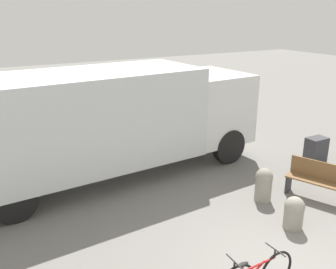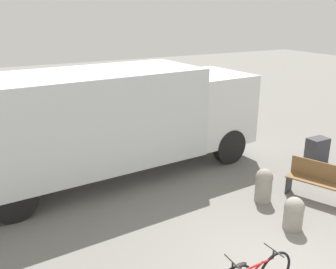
% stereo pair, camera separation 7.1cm
% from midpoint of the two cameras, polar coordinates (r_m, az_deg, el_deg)
% --- Properties ---
extents(delivery_truck, '(9.11, 3.04, 3.02)m').
position_cam_midpoint_polar(delivery_truck, '(10.34, -9.31, 2.43)').
color(delivery_truck, silver).
rests_on(delivery_truck, ground).
extents(park_bench, '(0.92, 1.50, 0.96)m').
position_cam_midpoint_polar(park_bench, '(10.08, 22.01, -6.43)').
color(park_bench, brown).
rests_on(park_bench, ground).
extents(bollard_near_bench, '(0.43, 0.43, 0.74)m').
position_cam_midpoint_polar(bollard_near_bench, '(8.65, 18.83, -11.20)').
color(bollard_near_bench, gray).
rests_on(bollard_near_bench, ground).
extents(bollard_far_bench, '(0.42, 0.42, 0.86)m').
position_cam_midpoint_polar(bollard_far_bench, '(9.58, 14.59, -7.32)').
color(bollard_far_bench, gray).
rests_on(bollard_far_bench, ground).
extents(utility_box, '(0.64, 0.42, 0.79)m').
position_cam_midpoint_polar(utility_box, '(12.49, 21.90, -2.25)').
color(utility_box, '#38383D').
rests_on(utility_box, ground).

